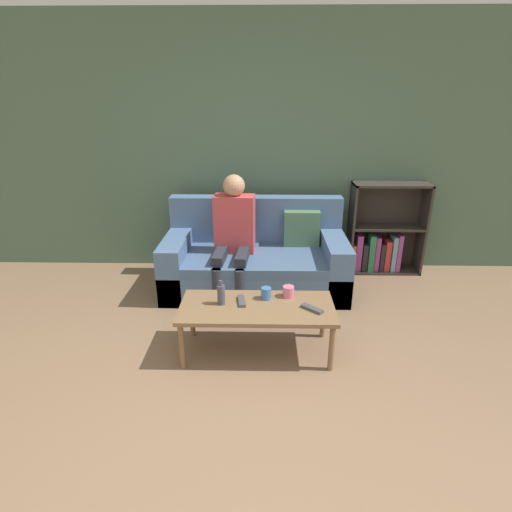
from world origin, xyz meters
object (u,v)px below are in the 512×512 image
bottle (221,294)px  cup_far (266,293)px  bookshelf (381,238)px  coffee_table (257,310)px  cup_near (288,292)px  person_adult (234,228)px  couch (256,260)px  tv_remote_1 (312,309)px  tv_remote_0 (242,301)px

bottle → cup_far: bearing=15.2°
bookshelf → bottle: size_ratio=5.17×
coffee_table → cup_near: (0.24, 0.15, 0.08)m
person_adult → bottle: bearing=-87.0°
couch → cup_near: bearing=-75.1°
cup_near → bottle: 0.52m
couch → tv_remote_1: (0.42, -1.20, 0.13)m
tv_remote_1 → tv_remote_0: bearing=119.6°
person_adult → tv_remote_0: (0.13, -1.01, -0.24)m
bookshelf → bottle: (-1.59, -1.55, 0.09)m
cup_near → couch: bearing=104.9°
tv_remote_1 → bottle: 0.67m
bookshelf → cup_near: size_ratio=11.36×
cup_near → person_adult: bearing=117.7°
bookshelf → cup_far: (-1.26, -1.46, 0.06)m
person_adult → cup_far: bearing=-67.9°
coffee_table → tv_remote_0: (-0.12, 0.05, 0.05)m
coffee_table → tv_remote_1: 0.40m
tv_remote_0 → bottle: 0.17m
bookshelf → bottle: bearing=-135.7°
couch → cup_far: (0.09, -1.03, 0.16)m
tv_remote_1 → bookshelf: bearing=11.6°
person_adult → tv_remote_1: 1.31m
person_adult → bottle: person_adult is taller
couch → tv_remote_1: size_ratio=11.13×
couch → cup_near: couch is taller
tv_remote_0 → tv_remote_1: bearing=-19.9°
cup_far → bookshelf: bearing=49.2°
tv_remote_0 → coffee_table: bearing=-32.9°
coffee_table → bottle: bearing=174.8°
cup_far → tv_remote_0: bearing=-161.8°
bottle → cup_near: bearing=14.3°
bookshelf → tv_remote_1: size_ratio=6.17×
person_adult → cup_far: size_ratio=12.55×
bookshelf → person_adult: bearing=-161.9°
person_adult → tv_remote_0: 1.04m
couch → bookshelf: (1.36, 0.43, 0.10)m
cup_far → couch: bearing=95.2°
couch → cup_near: size_ratio=20.49×
tv_remote_0 → cup_far: bearing=10.1°
couch → person_adult: bearing=-158.7°
bookshelf → tv_remote_1: 1.88m
coffee_table → bottle: 0.29m
bookshelf → cup_near: bearing=-127.5°
tv_remote_0 → bottle: (-0.15, -0.03, 0.07)m
bookshelf → coffee_table: bearing=-130.2°
person_adult → bottle: size_ratio=6.02×
bookshelf → tv_remote_0: 2.10m
person_adult → tv_remote_1: size_ratio=7.18×
bookshelf → tv_remote_1: bearing=-119.8°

